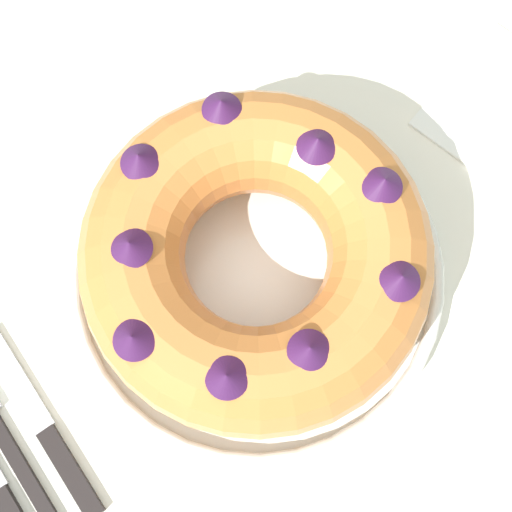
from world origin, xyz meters
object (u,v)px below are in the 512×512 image
(bundt_cake, at_px, (256,256))
(fork, at_px, (7,444))
(serving_knife, at_px, (1,495))
(cake_knife, at_px, (47,433))
(serving_dish, at_px, (256,274))
(napkin, at_px, (495,102))

(bundt_cake, xyz_separation_m, fork, (-0.26, 0.00, -0.07))
(serving_knife, relative_size, cake_knife, 1.26)
(bundt_cake, xyz_separation_m, serving_knife, (-0.28, -0.03, -0.07))
(serving_dish, xyz_separation_m, serving_knife, (-0.28, -0.03, -0.01))
(serving_dish, relative_size, napkin, 2.28)
(bundt_cake, distance_m, cake_knife, 0.23)
(serving_dish, relative_size, bundt_cake, 1.15)
(serving_dish, bearing_deg, napkin, 2.06)
(bundt_cake, bearing_deg, serving_dish, -30.66)
(cake_knife, distance_m, napkin, 0.52)
(serving_dish, height_order, serving_knife, serving_dish)
(serving_dish, bearing_deg, serving_knife, -173.68)
(serving_knife, distance_m, napkin, 0.57)
(napkin, bearing_deg, fork, -179.06)
(fork, distance_m, napkin, 0.55)
(fork, relative_size, napkin, 1.45)
(serving_dish, height_order, bundt_cake, bundt_cake)
(bundt_cake, xyz_separation_m, napkin, (0.29, 0.01, -0.07))
(serving_dish, relative_size, fork, 1.57)
(fork, xyz_separation_m, cake_knife, (0.03, -0.01, 0.00))
(bundt_cake, height_order, fork, bundt_cake)
(cake_knife, height_order, napkin, cake_knife)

